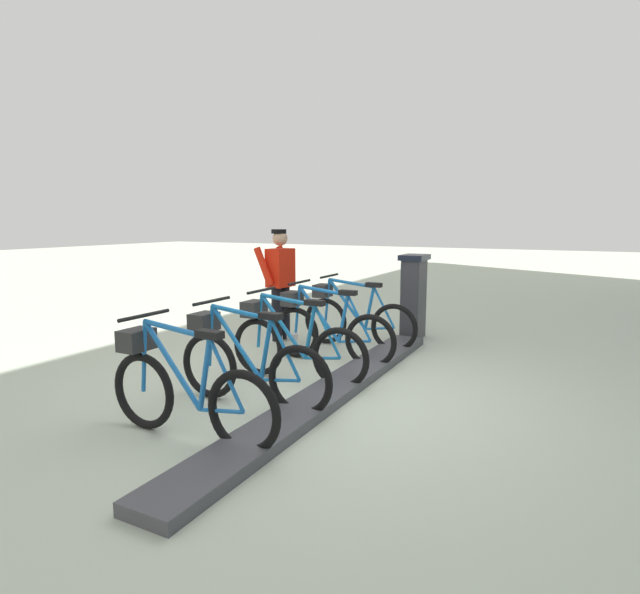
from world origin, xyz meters
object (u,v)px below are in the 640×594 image
at_px(payment_kiosk, 413,295).
at_px(bike_docked_3, 246,362).
at_px(bike_docked_1, 326,329).
at_px(bike_docked_2, 292,343).
at_px(worker_near_rack, 280,281).
at_px(bike_docked_4, 183,388).
at_px(bike_docked_0, 354,317).

height_order(payment_kiosk, bike_docked_3, payment_kiosk).
relative_size(payment_kiosk, bike_docked_1, 0.74).
height_order(bike_docked_1, bike_docked_2, same).
bearing_deg(bike_docked_2, worker_near_rack, -54.48).
bearing_deg(bike_docked_4, bike_docked_1, -90.00).
distance_m(bike_docked_0, bike_docked_1, 0.87).
distance_m(bike_docked_2, bike_docked_4, 1.73).
xyz_separation_m(bike_docked_0, worker_near_rack, (1.13, 0.15, 0.48)).
bearing_deg(bike_docked_1, bike_docked_2, 90.00).
bearing_deg(bike_docked_4, worker_near_rack, -71.20).
height_order(payment_kiosk, bike_docked_4, payment_kiosk).
distance_m(payment_kiosk, worker_near_rack, 2.04).
bearing_deg(payment_kiosk, bike_docked_1, 72.48).
xyz_separation_m(payment_kiosk, bike_docked_1, (0.57, 1.81, -0.24)).
distance_m(payment_kiosk, bike_docked_2, 2.75).
bearing_deg(worker_near_rack, bike_docked_0, -172.24).
relative_size(bike_docked_1, bike_docked_2, 1.00).
relative_size(bike_docked_1, worker_near_rack, 1.04).
distance_m(bike_docked_1, bike_docked_3, 1.73).
relative_size(bike_docked_2, worker_near_rack, 1.04).
relative_size(bike_docked_0, bike_docked_4, 1.00).
relative_size(bike_docked_4, worker_near_rack, 1.04).
height_order(bike_docked_1, worker_near_rack, worker_near_rack).
height_order(payment_kiosk, worker_near_rack, worker_near_rack).
bearing_deg(bike_docked_3, bike_docked_2, -90.00).
bearing_deg(payment_kiosk, bike_docked_4, 82.61).
relative_size(payment_kiosk, bike_docked_2, 0.74).
bearing_deg(bike_docked_3, payment_kiosk, -99.16).
height_order(bike_docked_3, worker_near_rack, worker_near_rack).
bearing_deg(bike_docked_4, bike_docked_0, -90.00).
distance_m(bike_docked_0, bike_docked_3, 2.60).
bearing_deg(bike_docked_1, bike_docked_3, 90.00).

